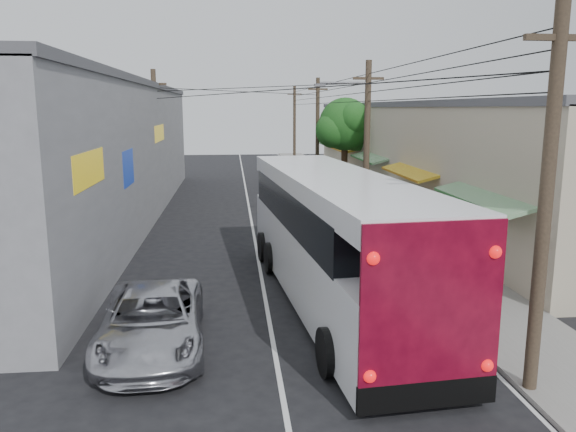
% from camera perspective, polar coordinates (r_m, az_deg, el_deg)
% --- Properties ---
extents(ground, '(120.00, 120.00, 0.00)m').
position_cam_1_polar(ground, '(13.74, -1.19, -14.53)').
color(ground, black).
rests_on(ground, ground).
extents(sidewalk, '(3.00, 80.00, 0.12)m').
position_cam_1_polar(sidewalk, '(33.73, 7.17, 0.88)').
color(sidewalk, slate).
rests_on(sidewalk, ground).
extents(building_right, '(7.09, 40.00, 6.25)m').
position_cam_1_polar(building_right, '(36.49, 13.52, 6.32)').
color(building_right, '#B3AA8E').
rests_on(building_right, ground).
extents(building_left, '(7.20, 36.00, 7.25)m').
position_cam_1_polar(building_left, '(31.37, -19.71, 6.19)').
color(building_left, gray).
rests_on(building_left, ground).
extents(utility_poles, '(11.80, 45.28, 8.00)m').
position_cam_1_polar(utility_poles, '(32.99, 1.44, 7.85)').
color(utility_poles, '#473828').
rests_on(utility_poles, ground).
extents(street_tree, '(4.40, 4.00, 6.60)m').
position_cam_1_polar(street_tree, '(39.19, 5.91, 9.09)').
color(street_tree, '#3F2B19').
rests_on(street_tree, ground).
extents(coach_bus, '(4.15, 13.93, 3.96)m').
position_cam_1_polar(coach_bus, '(17.19, 4.56, -2.06)').
color(coach_bus, white).
rests_on(coach_bus, ground).
extents(jeepney, '(2.78, 5.51, 1.49)m').
position_cam_1_polar(jeepney, '(14.47, -13.61, -10.27)').
color(jeepney, silver).
rests_on(jeepney, ground).
extents(parked_suv, '(2.18, 5.24, 1.51)m').
position_cam_1_polar(parked_suv, '(27.45, 4.39, 0.10)').
color(parked_suv, '#9898A0').
rests_on(parked_suv, ground).
extents(parked_car_mid, '(2.13, 4.91, 1.65)m').
position_cam_1_polar(parked_car_mid, '(37.57, 2.87, 3.16)').
color(parked_car_mid, '#232327').
rests_on(parked_car_mid, ground).
extents(parked_car_far, '(1.85, 4.02, 1.28)m').
position_cam_1_polar(parked_car_far, '(41.40, 1.47, 3.63)').
color(parked_car_far, black).
rests_on(parked_car_far, ground).
extents(pedestrian_near, '(0.66, 0.52, 1.58)m').
position_cam_1_polar(pedestrian_near, '(22.86, 10.60, -1.87)').
color(pedestrian_near, pink).
rests_on(pedestrian_near, sidewalk).
extents(pedestrian_far, '(0.81, 0.72, 1.39)m').
position_cam_1_polar(pedestrian_far, '(30.17, 6.56, 1.15)').
color(pedestrian_far, '#90B2D2').
rests_on(pedestrian_far, sidewalk).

